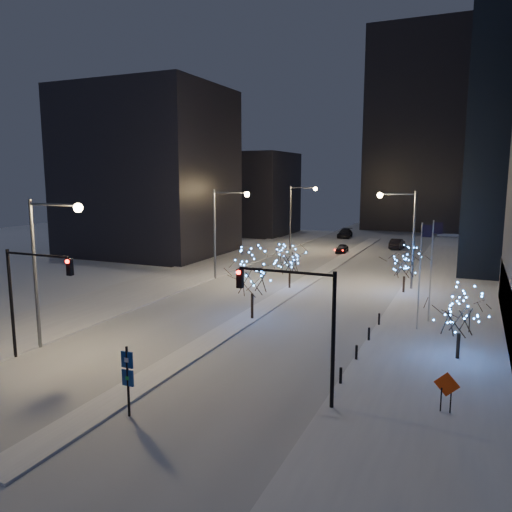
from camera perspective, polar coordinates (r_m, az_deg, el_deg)
The scene contains 25 objects.
ground at distance 29.59m, azimuth -12.61°, elevation -13.94°, with size 160.00×160.00×0.00m, color white.
road at distance 60.22m, azimuth 7.39°, elevation -1.93°, with size 20.00×130.00×0.02m, color silver.
median at distance 55.52m, azimuth 5.94°, elevation -2.78°, with size 2.00×80.00×0.15m, color silver.
east_sidewalk at distance 43.36m, azimuth 21.08°, elevation -6.75°, with size 10.00×90.00×0.15m, color silver.
west_sidewalk at distance 52.92m, azimuth -12.12°, elevation -3.53°, with size 8.00×90.00×0.15m, color silver.
filler_west_near at distance 76.08m, azimuth -12.24°, elevation 9.32°, with size 22.00×18.00×24.00m, color black.
filler_west_far at distance 101.17m, azimuth -1.18°, elevation 7.16°, with size 18.00×16.00×16.00m, color black.
horizon_block at distance 114.67m, azimuth 18.86°, elevation 13.42°, with size 24.00×14.00×42.00m, color black.
street_lamp_w_near at distance 35.10m, azimuth -22.90°, elevation 0.24°, with size 4.40×0.56×10.00m.
street_lamp_w_mid at distance 55.20m, azimuth -3.80°, elevation 3.93°, with size 4.40×0.56×10.00m.
street_lamp_w_far at distance 78.18m, azimuth 4.69°, elevation 5.45°, with size 4.40×0.56×10.00m.
street_lamp_east at distance 52.43m, azimuth 16.63°, elevation 3.24°, with size 3.90×0.56×10.00m.
traffic_signal_west at distance 33.70m, azimuth -24.59°, elevation -3.22°, with size 5.26×0.43×7.00m.
traffic_signal_east at distance 24.91m, azimuth 5.39°, elevation -6.58°, with size 5.26×0.43×7.00m.
flagpoles at distance 39.74m, azimuth 18.93°, elevation -1.05°, with size 1.35×2.60×8.00m.
bollards at distance 34.18m, azimuth 12.13°, elevation -9.65°, with size 0.16×12.16×0.90m.
car_near at distance 76.21m, azimuth 9.80°, elevation 0.84°, with size 1.56×3.88×1.32m, color black.
car_mid at distance 82.70m, azimuth 15.82°, elevation 1.36°, with size 1.69×4.84×1.60m, color black.
car_far at distance 95.33m, azimuth 10.13°, elevation 2.57°, with size 2.28×5.61×1.63m, color black.
holiday_tree_median_near at distance 39.68m, azimuth -0.45°, elevation -2.06°, with size 4.55×4.55×5.57m.
holiday_tree_median_far at distance 50.82m, azimuth 3.88°, elevation -0.36°, with size 4.66×4.66×4.64m.
holiday_tree_plaza_near at distance 33.60m, azimuth 22.31°, elevation -6.04°, with size 4.33×4.33×4.53m.
holiday_tree_plaza_far at distance 50.86m, azimuth 16.64°, elevation -0.79°, with size 4.11×4.11×4.49m.
wayfinding_sign at distance 25.16m, azimuth -14.46°, elevation -12.91°, with size 0.63×0.12×3.53m.
construction_sign at distance 26.50m, azimuth 20.95°, elevation -13.92°, with size 1.23×0.24×2.04m.
Camera 1 is at (16.37, -21.81, 11.49)m, focal length 35.00 mm.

